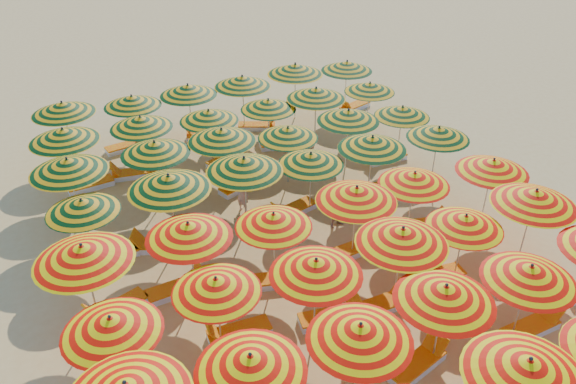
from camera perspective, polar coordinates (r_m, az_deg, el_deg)
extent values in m
plane|color=#D9AF60|center=(18.83, 0.58, -4.88)|extent=(120.00, 120.00, 0.00)
cone|color=#F56E00|center=(12.62, 23.18, -16.16)|extent=(3.17, 3.17, 0.49)
sphere|color=black|center=(12.42, 23.46, -15.27)|extent=(0.09, 0.09, 0.09)
sphere|color=black|center=(11.56, -16.31, -18.06)|extent=(0.09, 0.09, 0.09)
cone|color=#F56E00|center=(12.05, -3.83, -16.95)|extent=(2.63, 2.63, 0.45)
sphere|color=black|center=(11.85, -3.88, -16.12)|extent=(0.08, 0.08, 0.08)
cylinder|color=silver|center=(13.44, 7.02, -17.04)|extent=(0.05, 0.05, 2.39)
cone|color=#F56E00|center=(12.68, 7.33, -13.96)|extent=(3.11, 3.11, 0.46)
sphere|color=black|center=(12.49, 7.42, -13.12)|extent=(0.08, 0.08, 0.08)
cylinder|color=silver|center=(14.62, 15.06, -13.00)|extent=(0.05, 0.05, 2.44)
cone|color=#F56E00|center=(13.91, 15.67, -9.90)|extent=(3.17, 3.17, 0.46)
sphere|color=black|center=(13.74, 15.83, -9.06)|extent=(0.08, 0.08, 0.08)
cylinder|color=silver|center=(15.92, 22.58, -10.46)|extent=(0.05, 0.05, 2.37)
cone|color=#F56E00|center=(15.29, 23.37, -7.59)|extent=(2.90, 2.90, 0.45)
sphere|color=black|center=(15.14, 23.58, -6.82)|extent=(0.08, 0.08, 0.08)
cylinder|color=silver|center=(14.14, -16.86, -15.65)|extent=(0.04, 0.04, 2.31)
cone|color=#F56E00|center=(13.45, -17.53, -12.74)|extent=(2.87, 2.87, 0.44)
sphere|color=black|center=(13.28, -17.70, -11.96)|extent=(0.08, 0.08, 0.08)
cylinder|color=silver|center=(14.67, -7.05, -12.22)|extent=(0.04, 0.04, 2.25)
cone|color=#F56E00|center=(14.01, -7.31, -9.36)|extent=(2.79, 2.79, 0.43)
sphere|color=black|center=(13.85, -7.38, -8.60)|extent=(0.07, 0.07, 0.07)
cylinder|color=silver|center=(14.89, 2.76, -10.72)|extent=(0.05, 0.05, 2.41)
cone|color=#F56E00|center=(14.21, 2.87, -7.63)|extent=(2.48, 2.48, 0.46)
sphere|color=black|center=(14.04, 2.90, -6.80)|extent=(0.08, 0.08, 0.08)
cylinder|color=silver|center=(15.99, 11.11, -7.57)|extent=(0.05, 0.05, 2.54)
cone|color=#F56E00|center=(15.33, 11.53, -4.39)|extent=(2.74, 2.74, 0.48)
sphere|color=black|center=(15.17, 11.64, -3.54)|extent=(0.08, 0.08, 0.08)
cylinder|color=silver|center=(17.39, 17.05, -5.50)|extent=(0.04, 0.04, 2.23)
cone|color=#F56E00|center=(16.85, 17.55, -2.89)|extent=(2.78, 2.78, 0.42)
sphere|color=black|center=(16.72, 17.69, -2.20)|extent=(0.07, 0.07, 0.07)
cylinder|color=silver|center=(18.70, 23.08, -3.36)|extent=(0.05, 0.05, 2.54)
cone|color=#F56E00|center=(18.14, 23.80, -0.51)|extent=(2.62, 2.62, 0.48)
sphere|color=black|center=(18.00, 23.99, 0.23)|extent=(0.08, 0.08, 0.08)
cylinder|color=silver|center=(15.95, -19.38, -9.07)|extent=(0.05, 0.05, 2.58)
cone|color=#F56E00|center=(15.27, -20.12, -5.88)|extent=(3.41, 3.41, 0.49)
sphere|color=black|center=(15.11, -20.32, -5.03)|extent=(0.09, 0.09, 0.09)
cylinder|color=silver|center=(16.26, -9.73, -6.88)|extent=(0.05, 0.05, 2.43)
cone|color=#F56E00|center=(15.63, -10.07, -3.87)|extent=(2.65, 2.65, 0.46)
sphere|color=black|center=(15.48, -10.16, -3.07)|extent=(0.08, 0.08, 0.08)
cylinder|color=silver|center=(16.67, -1.43, -5.62)|extent=(0.04, 0.04, 2.26)
cone|color=#F56E00|center=(16.09, -1.48, -2.86)|extent=(2.77, 2.77, 0.43)
sphere|color=black|center=(15.95, -1.49, -2.13)|extent=(0.08, 0.08, 0.08)
cylinder|color=silver|center=(17.55, 6.75, -3.20)|extent=(0.05, 0.05, 2.50)
cone|color=#F56E00|center=(16.96, 6.97, -0.20)|extent=(2.98, 2.98, 0.48)
sphere|color=black|center=(16.81, 7.03, 0.59)|extent=(0.08, 0.08, 0.08)
cylinder|color=silver|center=(18.92, 12.36, -1.27)|extent=(0.04, 0.04, 2.31)
cone|color=#F56E00|center=(18.40, 12.71, 1.34)|extent=(2.46, 2.46, 0.44)
sphere|color=black|center=(18.28, 12.80, 2.02)|extent=(0.08, 0.08, 0.08)
cylinder|color=silver|center=(20.22, 19.56, -0.04)|extent=(0.05, 0.05, 2.39)
cone|color=#F56E00|center=(19.72, 20.10, 2.51)|extent=(2.81, 2.81, 0.46)
sphere|color=black|center=(19.60, 20.24, 3.18)|extent=(0.08, 0.08, 0.08)
cylinder|color=silver|center=(18.36, -19.63, -3.85)|extent=(0.04, 0.04, 2.22)
cone|color=#755D06|center=(17.85, -20.18, -1.34)|extent=(2.27, 2.27, 0.42)
sphere|color=black|center=(17.72, -20.33, -0.68)|extent=(0.07, 0.07, 0.07)
cylinder|color=silver|center=(18.20, -11.61, -2.09)|extent=(0.05, 0.05, 2.59)
cone|color=#755D06|center=(17.61, -12.00, 0.95)|extent=(2.97, 2.97, 0.49)
sphere|color=black|center=(17.47, -12.10, 1.74)|extent=(0.09, 0.09, 0.09)
cylinder|color=silver|center=(18.88, -4.33, -0.16)|extent=(0.05, 0.05, 2.56)
cone|color=#755D06|center=(18.32, -4.47, 2.78)|extent=(2.80, 2.80, 0.49)
sphere|color=black|center=(18.19, -4.51, 3.55)|extent=(0.09, 0.09, 0.09)
cylinder|color=silver|center=(19.64, 2.27, 0.82)|extent=(0.04, 0.04, 2.29)
cone|color=#755D06|center=(19.15, 2.33, 3.37)|extent=(2.80, 2.80, 0.44)
sphere|color=black|center=(19.03, 2.35, 4.03)|extent=(0.08, 0.08, 0.08)
cylinder|color=silver|center=(20.58, 8.32, 2.32)|extent=(0.05, 0.05, 2.46)
cone|color=#755D06|center=(20.09, 8.55, 4.97)|extent=(3.19, 3.19, 0.47)
sphere|color=black|center=(19.97, 8.62, 5.65)|extent=(0.08, 0.08, 0.08)
cylinder|color=silver|center=(22.03, 14.68, 3.47)|extent=(0.04, 0.04, 2.34)
cone|color=#755D06|center=(21.58, 15.04, 5.84)|extent=(2.95, 2.95, 0.45)
sphere|color=black|center=(21.47, 15.14, 6.45)|extent=(0.08, 0.08, 0.08)
cylinder|color=silver|center=(20.14, -20.85, -0.20)|extent=(0.05, 0.05, 2.54)
cone|color=#755D06|center=(19.62, -21.45, 2.52)|extent=(2.82, 2.82, 0.48)
sphere|color=black|center=(19.49, -21.61, 3.23)|extent=(0.08, 0.08, 0.08)
cylinder|color=silver|center=(20.62, -13.01, 1.80)|extent=(0.05, 0.05, 2.43)
cone|color=#755D06|center=(20.12, -13.37, 4.39)|extent=(2.70, 2.70, 0.46)
sphere|color=black|center=(20.01, -13.46, 5.06)|extent=(0.08, 0.08, 0.08)
cylinder|color=silver|center=(20.97, -6.57, 3.11)|extent=(0.05, 0.05, 2.49)
cone|color=#755D06|center=(20.48, -6.75, 5.76)|extent=(2.59, 2.59, 0.47)
sphere|color=black|center=(20.36, -6.80, 6.45)|extent=(0.08, 0.08, 0.08)
cylinder|color=silver|center=(21.44, -0.01, 3.67)|extent=(0.04, 0.04, 2.27)
cone|color=#755D06|center=(20.99, -0.01, 6.04)|extent=(2.99, 2.99, 0.43)
sphere|color=black|center=(20.88, -0.01, 6.66)|extent=(0.08, 0.08, 0.08)
cylinder|color=silver|center=(22.54, 6.00, 5.26)|extent=(0.05, 0.05, 2.46)
cone|color=#755D06|center=(22.09, 6.15, 7.73)|extent=(3.02, 3.02, 0.47)
sphere|color=black|center=(21.98, 6.19, 8.37)|extent=(0.08, 0.08, 0.08)
cylinder|color=silver|center=(23.65, 11.28, 5.84)|extent=(0.04, 0.04, 2.25)
cone|color=#755D06|center=(23.25, 11.53, 8.00)|extent=(2.29, 2.29, 0.43)
sphere|color=black|center=(23.16, 11.60, 8.56)|extent=(0.07, 0.07, 0.07)
cylinder|color=silver|center=(22.34, -21.31, 2.91)|extent=(0.05, 0.05, 2.50)
cone|color=#755D06|center=(21.87, -21.86, 5.39)|extent=(2.51, 2.51, 0.48)
sphere|color=black|center=(21.76, -22.00, 6.03)|extent=(0.08, 0.08, 0.08)
cylinder|color=silver|center=(22.73, -14.38, 4.51)|extent=(0.05, 0.05, 2.38)
cone|color=#755D06|center=(22.29, -14.73, 6.86)|extent=(2.49, 2.49, 0.45)
sphere|color=black|center=(22.18, -14.82, 7.47)|extent=(0.08, 0.08, 0.08)
cylinder|color=silver|center=(22.90, -7.87, 5.40)|extent=(0.04, 0.04, 2.33)
cone|color=#755D06|center=(22.47, -8.05, 7.70)|extent=(2.99, 2.99, 0.44)
sphere|color=black|center=(22.37, -8.10, 8.30)|extent=(0.08, 0.08, 0.08)
cylinder|color=silver|center=(23.75, -1.97, 6.65)|extent=(0.04, 0.04, 2.30)
cone|color=#755D06|center=(23.34, -2.02, 8.87)|extent=(2.54, 2.54, 0.44)
sphere|color=black|center=(23.24, -2.03, 9.44)|extent=(0.08, 0.08, 0.08)
cylinder|color=silver|center=(24.37, 2.80, 7.59)|extent=(0.05, 0.05, 2.52)
cone|color=#755D06|center=(23.94, 2.86, 9.97)|extent=(2.65, 2.65, 0.48)
sphere|color=black|center=(23.84, 2.88, 10.58)|extent=(0.08, 0.08, 0.08)
cylinder|color=silver|center=(25.88, 8.14, 8.48)|extent=(0.04, 0.04, 2.24)
cone|color=#755D06|center=(25.51, 8.31, 10.48)|extent=(2.66, 2.66, 0.43)
sphere|color=black|center=(25.43, 8.35, 11.00)|extent=(0.07, 0.07, 0.07)
cylinder|color=silver|center=(24.69, -21.41, 5.64)|extent=(0.05, 0.05, 2.50)
cone|color=#755D06|center=(24.27, -21.91, 7.93)|extent=(3.15, 3.15, 0.48)
sphere|color=black|center=(24.17, -22.04, 8.51)|extent=(0.08, 0.08, 0.08)
cylinder|color=silver|center=(24.79, -15.22, 6.73)|extent=(0.05, 0.05, 2.37)
cone|color=#755D06|center=(24.39, -15.56, 8.90)|extent=(2.69, 2.69, 0.45)
sphere|color=black|center=(24.30, -15.65, 9.46)|extent=(0.08, 0.08, 0.08)
cylinder|color=silver|center=(25.17, -9.89, 7.91)|extent=(0.05, 0.05, 2.47)
cone|color=#755D06|center=(24.76, -10.12, 10.16)|extent=(3.21, 3.21, 0.47)
sphere|color=black|center=(24.67, -10.17, 10.75)|extent=(0.08, 0.08, 0.08)
cylinder|color=silver|center=(25.72, -4.55, 8.88)|extent=(0.05, 0.05, 2.51)
cone|color=#755D06|center=(25.32, -4.66, 11.15)|extent=(2.83, 2.83, 0.48)
sphere|color=black|center=(25.22, -4.69, 11.73)|extent=(0.08, 0.08, 0.08)
cylinder|color=silver|center=(26.89, 0.72, 10.12)|extent=(0.05, 0.05, 2.59)
cone|color=#755D06|center=(26.49, 0.74, 12.38)|extent=(3.04, 3.04, 0.49)
sphere|color=black|center=(26.40, 0.74, 12.96)|extent=(0.09, 0.09, 0.09)
cylinder|color=silver|center=(27.81, 5.88, 10.55)|extent=(0.05, 0.05, 2.45)
cone|color=#755D06|center=(27.44, 6.00, 12.61)|extent=(2.50, 2.50, 0.47)
sphere|color=black|center=(27.35, 6.03, 13.14)|extent=(0.08, 0.08, 0.08)
cube|color=white|center=(15.12, 12.88, -16.88)|extent=(1.80, 1.07, 0.20)
cube|color=orange|center=(15.02, 12.95, -16.55)|extent=(1.80, 1.07, 0.06)
cube|color=orange|center=(15.28, 14.74, -14.62)|extent=(0.52, 0.66, 0.48)
cube|color=white|center=(16.93, 23.31, -12.70)|extent=(1.74, 0.70, 0.20)
cube|color=orange|center=(16.85, 23.41, -12.38)|extent=(1.74, 0.70, 0.06)
cube|color=orange|center=(17.16, 25.16, -10.95)|extent=(0.41, 0.61, 0.48)
cube|color=white|center=(15.58, -4.95, -14.10)|extent=(1.71, 0.61, 0.20)
cube|color=orange|center=(15.49, -4.97, -13.76)|extent=(1.71, 0.61, 0.06)
cube|color=orange|center=(15.22, -7.60, -13.81)|extent=(0.37, 0.59, 0.48)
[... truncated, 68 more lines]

